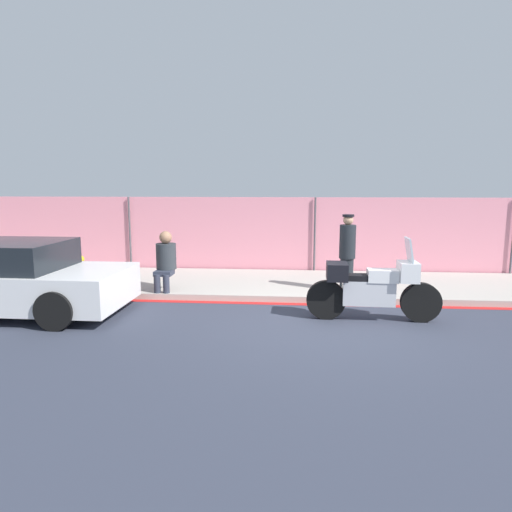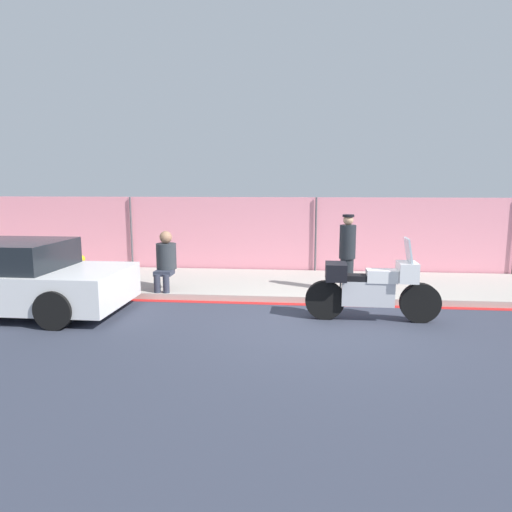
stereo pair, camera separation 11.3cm
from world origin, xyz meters
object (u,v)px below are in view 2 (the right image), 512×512
(officer_standing, at_px, (347,252))
(parked_car_left_down_street, at_px, (11,278))
(motorcycle, at_px, (371,288))
(fire_hydrant, at_px, (82,271))
(person_seated_on_curb, at_px, (166,258))

(officer_standing, height_order, parked_car_left_down_street, officer_standing)
(motorcycle, height_order, officer_standing, officer_standing)
(motorcycle, xyz_separation_m, fire_hydrant, (-6.08, 1.61, -0.12))
(officer_standing, distance_m, fire_hydrant, 5.85)
(fire_hydrant, bearing_deg, person_seated_on_curb, -3.30)
(motorcycle, bearing_deg, person_seated_on_curb, 161.43)
(person_seated_on_curb, bearing_deg, fire_hydrant, 176.70)
(fire_hydrant, bearing_deg, officer_standing, 0.83)
(parked_car_left_down_street, distance_m, fire_hydrant, 1.79)
(fire_hydrant, bearing_deg, parked_car_left_down_street, -107.29)
(officer_standing, distance_m, parked_car_left_down_street, 6.61)
(motorcycle, xyz_separation_m, person_seated_on_curb, (-4.12, 1.50, 0.22))
(person_seated_on_curb, relative_size, fire_hydrant, 1.80)
(motorcycle, relative_size, person_seated_on_curb, 1.85)
(parked_car_left_down_street, xyz_separation_m, fire_hydrant, (0.53, 1.70, -0.17))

